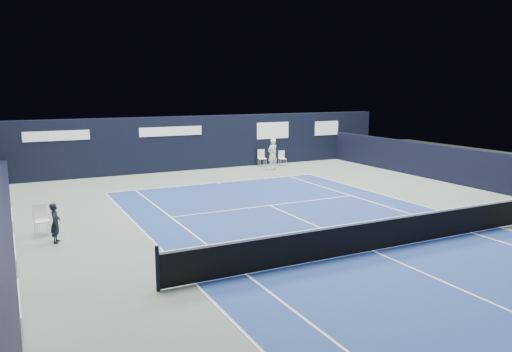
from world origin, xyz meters
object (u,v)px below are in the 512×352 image
at_px(folding_chair_back_a, 261,155).
at_px(tennis_net, 374,234).
at_px(folding_chair_back_b, 282,157).
at_px(tennis_player, 273,154).
at_px(line_judge_chair, 41,217).

relative_size(folding_chair_back_a, tennis_net, 0.08).
bearing_deg(folding_chair_back_b, folding_chair_back_a, 168.39).
height_order(folding_chair_back_b, tennis_player, tennis_player).
bearing_deg(folding_chair_back_b, tennis_net, -103.36).
xyz_separation_m(folding_chair_back_a, line_judge_chair, (-13.03, -9.67, -0.10)).
distance_m(line_judge_chair, tennis_player, 15.25).
xyz_separation_m(folding_chair_back_b, tennis_player, (-1.31, -1.18, 0.39)).
bearing_deg(tennis_player, folding_chair_back_a, 86.72).
relative_size(folding_chair_back_a, line_judge_chair, 1.00).
distance_m(folding_chair_back_a, tennis_player, 1.61).
relative_size(folding_chair_back_b, tennis_net, 0.07).
distance_m(line_judge_chair, tennis_net, 10.51).
bearing_deg(folding_chair_back_a, line_judge_chair, -135.12).
bearing_deg(line_judge_chair, tennis_net, -44.27).
relative_size(line_judge_chair, tennis_net, 0.08).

